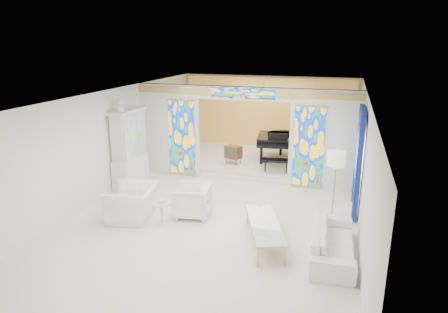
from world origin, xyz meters
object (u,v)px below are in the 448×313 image
(tv_console, at_px, (233,152))
(china_cabinet, at_px, (129,149))
(armchair_left, at_px, (133,203))
(coffee_table, at_px, (265,225))
(grand_piano, at_px, (282,139))
(armchair_right, at_px, (192,201))
(sofa, at_px, (333,242))

(tv_console, bearing_deg, china_cabinet, -114.76)
(armchair_left, height_order, coffee_table, armchair_left)
(grand_piano, bearing_deg, armchair_right, -113.17)
(china_cabinet, relative_size, grand_piano, 0.95)
(sofa, xyz_separation_m, coffee_table, (-1.47, 0.15, 0.11))
(armchair_right, relative_size, grand_piano, 0.32)
(china_cabinet, relative_size, armchair_left, 2.16)
(armchair_left, xyz_separation_m, tv_console, (1.30, 4.69, 0.18))
(china_cabinet, xyz_separation_m, tv_console, (2.56, 2.57, -0.58))
(china_cabinet, relative_size, sofa, 1.24)
(sofa, xyz_separation_m, tv_console, (-3.60, 5.14, 0.27))
(armchair_left, xyz_separation_m, sofa, (4.90, -0.45, -0.09))
(armchair_right, height_order, tv_console, armchair_right)
(armchair_left, height_order, armchair_right, armchair_right)
(china_cabinet, distance_m, coffee_table, 5.33)
(grand_piano, bearing_deg, coffee_table, -91.89)
(coffee_table, bearing_deg, sofa, -6.01)
(armchair_left, height_order, grand_piano, grand_piano)
(coffee_table, xyz_separation_m, grand_piano, (-0.61, 6.05, 0.48))
(china_cabinet, bearing_deg, tv_console, 45.08)
(armchair_right, bearing_deg, tv_console, 171.83)
(armchair_right, bearing_deg, grand_piano, 155.22)
(armchair_left, relative_size, sofa, 0.58)
(china_cabinet, height_order, tv_console, china_cabinet)
(armchair_left, bearing_deg, coffee_table, 74.31)
(armchair_left, relative_size, grand_piano, 0.44)
(armchair_right, height_order, coffee_table, armchair_right)
(china_cabinet, relative_size, coffee_table, 1.23)
(coffee_table, bearing_deg, armchair_left, 175.04)
(sofa, bearing_deg, armchair_right, 71.44)
(armchair_right, xyz_separation_m, tv_console, (-0.08, 4.14, 0.18))
(armchair_right, distance_m, tv_console, 4.14)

